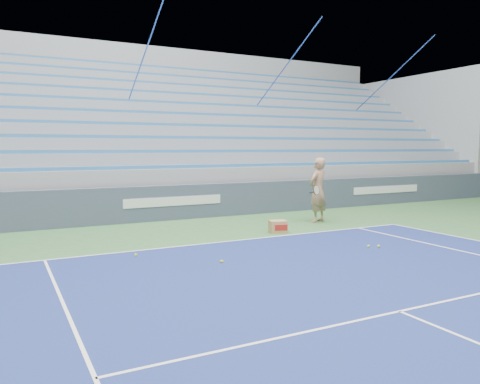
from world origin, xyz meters
The scene contains 8 objects.
sponsor_barrier centered at (0.00, 15.88, 0.55)m, with size 30.00×0.32×1.10m.
bleachers centered at (0.00, 21.60, 2.36)m, with size 31.00×9.15×7.30m.
tennis_player centered at (3.79, 13.35, 0.99)m, with size 1.03×0.97×1.98m.
ball_box centered at (1.74, 12.36, 0.17)m, with size 0.51×0.43×0.33m.
tennis_ball_0 centered at (2.57, 9.79, 0.03)m, with size 0.07×0.07×0.07m, color #C7D92C.
tennis_ball_1 centered at (-1.02, 10.05, 0.03)m, with size 0.07×0.07×0.07m, color #C7D92C.
tennis_ball_2 centered at (2.78, 9.69, 0.03)m, with size 0.07×0.07×0.07m, color #C7D92C.
tennis_ball_3 centered at (-2.38, 11.39, 0.03)m, with size 0.07×0.07×0.07m, color #C7D92C.
Camera 1 is at (-4.88, 1.82, 2.28)m, focal length 35.00 mm.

